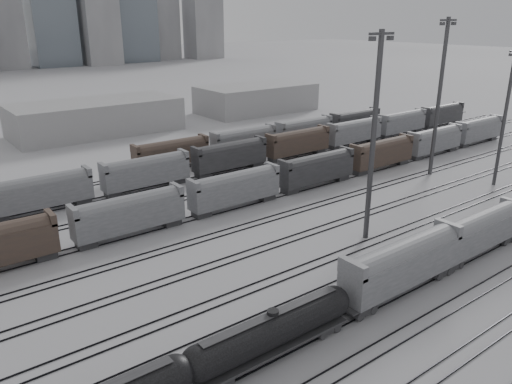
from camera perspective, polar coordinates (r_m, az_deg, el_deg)
ground at (r=50.39m, az=11.53°, el=-14.32°), size 900.00×900.00×0.00m
tracks at (r=61.46m, az=-0.77°, el=-7.23°), size 220.00×71.50×0.16m
tank_car_b at (r=43.86m, az=1.91°, el=-15.60°), size 17.52×2.92×4.33m
hopper_car_a at (r=54.47m, az=16.45°, el=-7.65°), size 16.28×3.24×5.82m
hopper_car_b at (r=66.43m, az=24.26°, el=-3.91°), size 14.85×2.95×5.31m
light_mast_c at (r=63.52m, az=13.30°, el=6.46°), size 4.21×0.67×26.31m
light_mast_d at (r=94.97m, az=20.22°, el=10.40°), size 4.42×0.71×27.60m
light_mast_e at (r=93.32m, az=26.58°, el=7.84°), size 3.66×0.59×22.87m
bg_string_near at (r=75.57m, az=-2.43°, el=0.22°), size 151.00×3.00×5.60m
bg_string_mid at (r=93.58m, az=-3.01°, el=4.02°), size 151.00×3.00×5.60m
bg_string_far at (r=109.96m, az=2.21°, el=6.38°), size 66.00×3.00×5.60m
warehouse_mid at (r=131.11m, az=-17.80°, el=8.14°), size 40.00×18.00×8.00m
warehouse_right at (r=154.73m, az=0.07°, el=10.67°), size 35.00×18.00×8.00m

